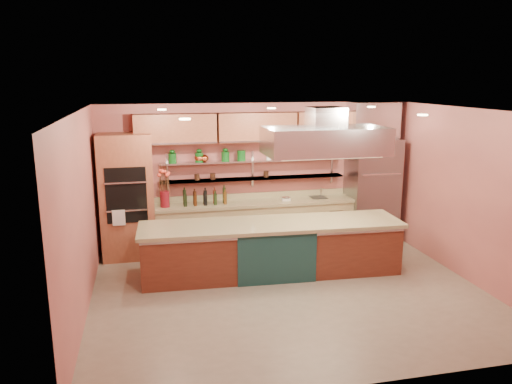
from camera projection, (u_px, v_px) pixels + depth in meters
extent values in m
cube|color=gray|center=(289.00, 293.00, 7.78)|extent=(6.00, 5.00, 0.02)
cube|color=black|center=(292.00, 111.00, 7.15)|extent=(6.00, 5.00, 0.02)
cube|color=#B05A53|center=(255.00, 175.00, 9.84)|extent=(6.00, 0.04, 2.80)
cube|color=#B05A53|center=(361.00, 264.00, 5.09)|extent=(6.00, 0.04, 2.80)
cube|color=#B05A53|center=(80.00, 217.00, 6.82)|extent=(0.04, 5.00, 2.80)
cube|color=#B05A53|center=(468.00, 195.00, 8.10)|extent=(0.04, 5.00, 2.80)
cube|color=#9C5338|center=(127.00, 197.00, 9.07)|extent=(0.95, 0.64, 2.30)
cube|color=gray|center=(372.00, 190.00, 10.08)|extent=(0.95, 0.72, 2.10)
cube|color=tan|center=(255.00, 224.00, 9.75)|extent=(3.84, 0.64, 0.93)
cube|color=silver|center=(254.00, 178.00, 9.72)|extent=(3.60, 0.26, 0.03)
cube|color=silver|center=(254.00, 161.00, 9.64)|extent=(3.60, 0.26, 0.03)
cube|color=#9C5338|center=(257.00, 127.00, 9.46)|extent=(4.60, 0.36, 0.55)
cube|color=silver|center=(325.00, 141.00, 8.22)|extent=(2.00, 1.00, 0.45)
cube|color=#FFE5A5|center=(288.00, 112.00, 7.35)|extent=(4.00, 2.80, 0.02)
cube|color=maroon|center=(272.00, 248.00, 8.43)|extent=(4.34, 1.14, 0.90)
cylinder|color=maroon|center=(165.00, 199.00, 9.20)|extent=(0.20, 0.20, 0.30)
cube|color=black|center=(205.00, 198.00, 9.36)|extent=(0.89, 0.31, 0.28)
cube|color=silver|center=(286.00, 198.00, 9.72)|extent=(0.20, 0.17, 0.09)
cylinder|color=white|center=(321.00, 192.00, 9.96)|extent=(0.04, 0.04, 0.20)
ellipsoid|color=#B7512A|center=(204.00, 158.00, 9.42)|extent=(0.21, 0.21, 0.14)
cylinder|color=#104D16|center=(241.00, 155.00, 9.57)|extent=(0.21, 0.21, 0.19)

